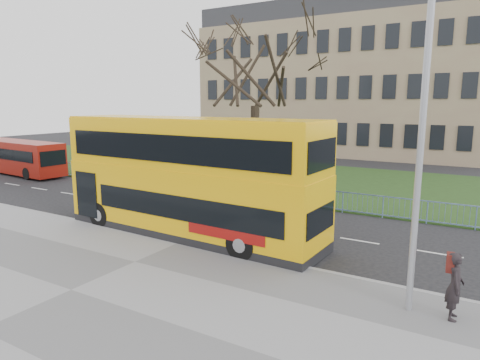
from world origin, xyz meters
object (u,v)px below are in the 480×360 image
(yellow_bus, at_px, (189,175))
(pedestrian, at_px, (455,286))
(red_bus, at_px, (17,156))
(street_lamp, at_px, (417,132))

(yellow_bus, xyz_separation_m, pedestrian, (10.24, -2.43, -1.63))
(yellow_bus, xyz_separation_m, red_bus, (-21.40, 5.84, -1.24))
(yellow_bus, distance_m, red_bus, 22.21)
(red_bus, bearing_deg, yellow_bus, -10.96)
(pedestrian, bearing_deg, street_lamp, 87.21)
(yellow_bus, relative_size, red_bus, 1.17)
(pedestrian, bearing_deg, red_bus, 69.66)
(yellow_bus, distance_m, street_lamp, 9.68)
(red_bus, distance_m, pedestrian, 32.70)
(yellow_bus, bearing_deg, pedestrian, -11.06)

